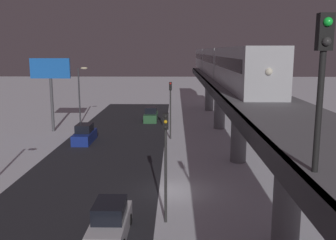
{
  "coord_description": "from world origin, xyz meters",
  "views": [
    {
      "loc": [
        -0.55,
        25.42,
        9.77
      ],
      "look_at": [
        0.22,
        -14.83,
        2.39
      ],
      "focal_mm": 40.46,
      "sensor_mm": 36.0,
      "label": 1
    }
  ],
  "objects_px": {
    "rail_signal": "(323,66)",
    "sedan_blue": "(85,135)",
    "subway_train": "(218,61)",
    "traffic_light_near": "(166,152)",
    "sedan_white": "(110,223)",
    "commercial_billboard": "(50,76)",
    "sedan_green": "(151,115)",
    "traffic_light_mid": "(170,102)"
  },
  "relations": [
    {
      "from": "rail_signal",
      "to": "traffic_light_mid",
      "type": "relative_size",
      "value": 0.62
    },
    {
      "from": "sedan_white",
      "to": "traffic_light_mid",
      "type": "xyz_separation_m",
      "value": [
        -2.9,
        -22.9,
        3.41
      ]
    },
    {
      "from": "rail_signal",
      "to": "sedan_white",
      "type": "height_order",
      "value": "rail_signal"
    },
    {
      "from": "rail_signal",
      "to": "traffic_light_near",
      "type": "bearing_deg",
      "value": -69.27
    },
    {
      "from": "sedan_green",
      "to": "traffic_light_mid",
      "type": "bearing_deg",
      "value": -75.36
    },
    {
      "from": "sedan_white",
      "to": "commercial_billboard",
      "type": "xyz_separation_m",
      "value": [
        11.59,
        -26.75,
        6.04
      ]
    },
    {
      "from": "subway_train",
      "to": "sedan_white",
      "type": "height_order",
      "value": "subway_train"
    },
    {
      "from": "sedan_blue",
      "to": "rail_signal",
      "type": "bearing_deg",
      "value": 113.89
    },
    {
      "from": "rail_signal",
      "to": "sedan_blue",
      "type": "relative_size",
      "value": 0.86
    },
    {
      "from": "sedan_blue",
      "to": "commercial_billboard",
      "type": "bearing_deg",
      "value": -46.73
    },
    {
      "from": "sedan_white",
      "to": "traffic_light_mid",
      "type": "bearing_deg",
      "value": 82.78
    },
    {
      "from": "sedan_blue",
      "to": "commercial_billboard",
      "type": "relative_size",
      "value": 0.52
    },
    {
      "from": "subway_train",
      "to": "sedan_white",
      "type": "distance_m",
      "value": 34.14
    },
    {
      "from": "subway_train",
      "to": "sedan_green",
      "type": "bearing_deg",
      "value": -12.37
    },
    {
      "from": "rail_signal",
      "to": "sedan_blue",
      "type": "distance_m",
      "value": 34.33
    },
    {
      "from": "subway_train",
      "to": "commercial_billboard",
      "type": "bearing_deg",
      "value": 14.27
    },
    {
      "from": "traffic_light_near",
      "to": "commercial_billboard",
      "type": "distance_m",
      "value": 28.94
    },
    {
      "from": "sedan_green",
      "to": "sedan_blue",
      "type": "height_order",
      "value": "same"
    },
    {
      "from": "traffic_light_mid",
      "to": "commercial_billboard",
      "type": "xyz_separation_m",
      "value": [
        14.49,
        -3.86,
        2.63
      ]
    },
    {
      "from": "subway_train",
      "to": "rail_signal",
      "type": "relative_size",
      "value": 13.87
    },
    {
      "from": "sedan_blue",
      "to": "traffic_light_mid",
      "type": "distance_m",
      "value": 10.04
    },
    {
      "from": "sedan_blue",
      "to": "commercial_billboard",
      "type": "xyz_separation_m",
      "value": [
        5.19,
        -5.51,
        6.03
      ]
    },
    {
      "from": "traffic_light_near",
      "to": "traffic_light_mid",
      "type": "height_order",
      "value": "same"
    },
    {
      "from": "sedan_green",
      "to": "sedan_blue",
      "type": "bearing_deg",
      "value": -116.64
    },
    {
      "from": "rail_signal",
      "to": "traffic_light_near",
      "type": "distance_m",
      "value": 12.85
    },
    {
      "from": "sedan_white",
      "to": "sedan_green",
      "type": "xyz_separation_m",
      "value": [
        0.0,
        -34.0,
        0.01
      ]
    },
    {
      "from": "traffic_light_mid",
      "to": "sedan_blue",
      "type": "bearing_deg",
      "value": 10.11
    },
    {
      "from": "subway_train",
      "to": "sedan_green",
      "type": "distance_m",
      "value": 12.03
    },
    {
      "from": "sedan_blue",
      "to": "traffic_light_mid",
      "type": "bearing_deg",
      "value": -169.89
    },
    {
      "from": "subway_train",
      "to": "sedan_blue",
      "type": "distance_m",
      "value": 20.34
    },
    {
      "from": "rail_signal",
      "to": "sedan_white",
      "type": "xyz_separation_m",
      "value": [
        7.06,
        -9.15,
        -8.62
      ]
    },
    {
      "from": "rail_signal",
      "to": "sedan_blue",
      "type": "bearing_deg",
      "value": -66.11
    },
    {
      "from": "subway_train",
      "to": "sedan_white",
      "type": "relative_size",
      "value": 11.68
    },
    {
      "from": "subway_train",
      "to": "sedan_blue",
      "type": "xyz_separation_m",
      "value": [
        15.47,
        10.77,
        -7.66
      ]
    },
    {
      "from": "sedan_green",
      "to": "commercial_billboard",
      "type": "distance_m",
      "value": 14.94
    },
    {
      "from": "sedan_blue",
      "to": "traffic_light_mid",
      "type": "relative_size",
      "value": 0.73
    },
    {
      "from": "sedan_white",
      "to": "commercial_billboard",
      "type": "relative_size",
      "value": 0.53
    },
    {
      "from": "sedan_blue",
      "to": "traffic_light_near",
      "type": "height_order",
      "value": "traffic_light_near"
    },
    {
      "from": "rail_signal",
      "to": "sedan_blue",
      "type": "height_order",
      "value": "rail_signal"
    },
    {
      "from": "sedan_green",
      "to": "subway_train",
      "type": "bearing_deg",
      "value": -12.37
    },
    {
      "from": "sedan_green",
      "to": "traffic_light_near",
      "type": "xyz_separation_m",
      "value": [
        -2.9,
        32.16,
        3.4
      ]
    },
    {
      "from": "sedan_blue",
      "to": "traffic_light_near",
      "type": "relative_size",
      "value": 0.73
    }
  ]
}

